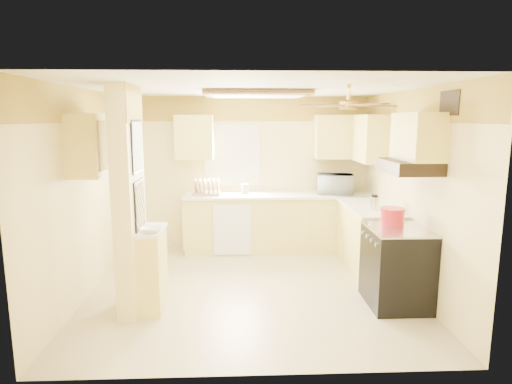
{
  "coord_description": "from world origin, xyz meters",
  "views": [
    {
      "loc": [
        -0.15,
        -5.2,
        2.15
      ],
      "look_at": [
        0.08,
        0.35,
        1.19
      ],
      "focal_mm": 30.0,
      "sensor_mm": 36.0,
      "label": 1
    }
  ],
  "objects_px": {
    "stove": "(397,266)",
    "dutch_oven": "(392,216)",
    "microwave": "(335,184)",
    "bowl": "(152,230)",
    "kettle": "(374,203)"
  },
  "relations": [
    {
      "from": "stove",
      "to": "dutch_oven",
      "type": "distance_m",
      "value": 0.59
    },
    {
      "from": "microwave",
      "to": "dutch_oven",
      "type": "relative_size",
      "value": 1.95
    },
    {
      "from": "stove",
      "to": "bowl",
      "type": "height_order",
      "value": "bowl"
    },
    {
      "from": "kettle",
      "to": "bowl",
      "type": "bearing_deg",
      "value": -159.46
    },
    {
      "from": "bowl",
      "to": "dutch_oven",
      "type": "distance_m",
      "value": 2.77
    },
    {
      "from": "microwave",
      "to": "bowl",
      "type": "height_order",
      "value": "microwave"
    },
    {
      "from": "microwave",
      "to": "dutch_oven",
      "type": "height_order",
      "value": "microwave"
    },
    {
      "from": "bowl",
      "to": "microwave",
      "type": "bearing_deg",
      "value": 42.54
    },
    {
      "from": "stove",
      "to": "bowl",
      "type": "bearing_deg",
      "value": -176.9
    },
    {
      "from": "stove",
      "to": "dutch_oven",
      "type": "xyz_separation_m",
      "value": [
        -0.01,
        0.19,
        0.55
      ]
    },
    {
      "from": "bowl",
      "to": "dutch_oven",
      "type": "height_order",
      "value": "dutch_oven"
    },
    {
      "from": "microwave",
      "to": "dutch_oven",
      "type": "xyz_separation_m",
      "value": [
        0.24,
        -1.96,
        -0.08
      ]
    },
    {
      "from": "dutch_oven",
      "to": "kettle",
      "type": "distance_m",
      "value": 0.69
    },
    {
      "from": "stove",
      "to": "kettle",
      "type": "distance_m",
      "value": 1.05
    },
    {
      "from": "dutch_oven",
      "to": "bowl",
      "type": "bearing_deg",
      "value": -172.92
    }
  ]
}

